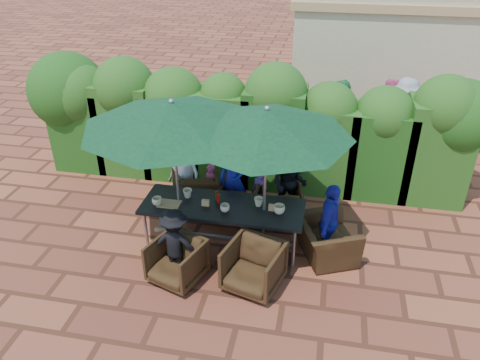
% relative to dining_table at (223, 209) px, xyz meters
% --- Properties ---
extents(ground, '(80.00, 80.00, 0.00)m').
position_rel_dining_table_xyz_m(ground, '(0.02, -0.06, -0.68)').
color(ground, brown).
rests_on(ground, ground).
extents(dining_table, '(2.57, 0.90, 0.75)m').
position_rel_dining_table_xyz_m(dining_table, '(0.00, 0.00, 0.00)').
color(dining_table, black).
rests_on(dining_table, ground).
extents(umbrella_left, '(2.75, 2.75, 2.46)m').
position_rel_dining_table_xyz_m(umbrella_left, '(-0.73, 0.02, 1.54)').
color(umbrella_left, gray).
rests_on(umbrella_left, ground).
extents(umbrella_right, '(2.52, 2.52, 2.46)m').
position_rel_dining_table_xyz_m(umbrella_right, '(0.66, 0.01, 1.54)').
color(umbrella_right, gray).
rests_on(umbrella_right, ground).
extents(chair_far_left, '(1.00, 0.97, 0.82)m').
position_rel_dining_table_xyz_m(chair_far_left, '(-0.75, 1.00, -0.27)').
color(chair_far_left, black).
rests_on(chair_far_left, ground).
extents(chair_far_mid, '(0.71, 0.66, 0.72)m').
position_rel_dining_table_xyz_m(chair_far_mid, '(0.10, 0.87, -0.32)').
color(chair_far_mid, black).
rests_on(chair_far_mid, ground).
extents(chair_far_right, '(0.82, 0.78, 0.71)m').
position_rel_dining_table_xyz_m(chair_far_right, '(0.85, 0.90, -0.32)').
color(chair_far_right, black).
rests_on(chair_far_right, ground).
extents(chair_near_left, '(0.89, 0.86, 0.73)m').
position_rel_dining_table_xyz_m(chair_near_left, '(-0.47, -0.97, -0.31)').
color(chair_near_left, black).
rests_on(chair_near_left, ground).
extents(chair_near_right, '(0.92, 0.89, 0.78)m').
position_rel_dining_table_xyz_m(chair_near_right, '(0.66, -0.90, -0.29)').
color(chair_near_right, black).
rests_on(chair_near_right, ground).
extents(chair_end_right, '(0.95, 1.12, 0.83)m').
position_rel_dining_table_xyz_m(chair_end_right, '(1.66, 0.01, -0.26)').
color(chair_end_right, black).
rests_on(chair_end_right, ground).
extents(adult_far_left, '(0.79, 0.65, 1.39)m').
position_rel_dining_table_xyz_m(adult_far_left, '(-0.94, 1.05, 0.02)').
color(adult_far_left, white).
rests_on(adult_far_left, ground).
extents(adult_far_mid, '(0.54, 0.46, 1.37)m').
position_rel_dining_table_xyz_m(adult_far_mid, '(-0.03, 0.94, 0.01)').
color(adult_far_mid, '#1C209A').
rests_on(adult_far_mid, ground).
extents(adult_far_right, '(0.69, 0.49, 1.33)m').
position_rel_dining_table_xyz_m(adult_far_right, '(0.95, 1.05, -0.01)').
color(adult_far_right, black).
rests_on(adult_far_right, ground).
extents(adult_near_left, '(0.72, 0.33, 1.12)m').
position_rel_dining_table_xyz_m(adult_near_left, '(-0.52, -0.86, -0.11)').
color(adult_near_left, black).
rests_on(adult_near_left, ground).
extents(adult_end_right, '(0.53, 0.83, 1.31)m').
position_rel_dining_table_xyz_m(adult_end_right, '(1.68, -0.01, -0.02)').
color(adult_end_right, '#1C209A').
rests_on(adult_end_right, ground).
extents(child_left, '(0.39, 0.35, 0.89)m').
position_rel_dining_table_xyz_m(child_left, '(-0.46, 1.04, -0.23)').
color(child_left, '#CA4778').
rests_on(child_left, ground).
extents(child_right, '(0.38, 0.34, 0.86)m').
position_rel_dining_table_xyz_m(child_right, '(0.44, 1.03, -0.25)').
color(child_right, '#78479A').
rests_on(child_right, ground).
extents(pedestrian_a, '(1.56, 1.05, 1.57)m').
position_rel_dining_table_xyz_m(pedestrian_a, '(1.77, 4.28, 0.11)').
color(pedestrian_a, '#238041').
rests_on(pedestrian_a, ground).
extents(pedestrian_b, '(0.78, 0.48, 1.62)m').
position_rel_dining_table_xyz_m(pedestrian_b, '(2.80, 4.41, 0.13)').
color(pedestrian_b, '#CA4778').
rests_on(pedestrian_b, ground).
extents(pedestrian_c, '(1.17, 1.09, 1.72)m').
position_rel_dining_table_xyz_m(pedestrian_c, '(3.14, 4.19, 0.18)').
color(pedestrian_c, gray).
rests_on(pedestrian_c, ground).
extents(cup_a, '(0.16, 0.16, 0.13)m').
position_rel_dining_table_xyz_m(cup_a, '(-1.02, -0.18, 0.14)').
color(cup_a, beige).
rests_on(cup_a, dining_table).
extents(cup_b, '(0.15, 0.15, 0.14)m').
position_rel_dining_table_xyz_m(cup_b, '(-0.61, 0.14, 0.15)').
color(cup_b, beige).
rests_on(cup_b, dining_table).
extents(cup_c, '(0.15, 0.15, 0.12)m').
position_rel_dining_table_xyz_m(cup_c, '(0.07, -0.15, 0.13)').
color(cup_c, beige).
rests_on(cup_c, dining_table).
extents(cup_d, '(0.15, 0.15, 0.14)m').
position_rel_dining_table_xyz_m(cup_d, '(0.56, 0.11, 0.14)').
color(cup_d, beige).
rests_on(cup_d, dining_table).
extents(cup_e, '(0.18, 0.18, 0.14)m').
position_rel_dining_table_xyz_m(cup_e, '(0.90, -0.04, 0.14)').
color(cup_e, beige).
rests_on(cup_e, dining_table).
extents(ketchup_bottle, '(0.04, 0.04, 0.17)m').
position_rel_dining_table_xyz_m(ketchup_bottle, '(-0.08, 0.05, 0.16)').
color(ketchup_bottle, '#B20C0A').
rests_on(ketchup_bottle, dining_table).
extents(sauce_bottle, '(0.04, 0.04, 0.17)m').
position_rel_dining_table_xyz_m(sauce_bottle, '(-0.12, 0.13, 0.16)').
color(sauce_bottle, '#4C230C').
rests_on(sauce_bottle, dining_table).
extents(serving_tray, '(0.35, 0.25, 0.02)m').
position_rel_dining_table_xyz_m(serving_tray, '(-0.84, -0.13, 0.08)').
color(serving_tray, tan).
rests_on(serving_tray, dining_table).
extents(number_block_left, '(0.12, 0.06, 0.10)m').
position_rel_dining_table_xyz_m(number_block_left, '(-0.26, -0.05, 0.12)').
color(number_block_left, tan).
rests_on(number_block_left, dining_table).
extents(number_block_right, '(0.12, 0.06, 0.10)m').
position_rel_dining_table_xyz_m(number_block_right, '(0.79, 0.01, 0.12)').
color(number_block_right, tan).
rests_on(number_block_right, dining_table).
extents(hedge_wall, '(9.10, 1.60, 2.45)m').
position_rel_dining_table_xyz_m(hedge_wall, '(-0.23, 2.26, 0.64)').
color(hedge_wall, '#1B3D10').
rests_on(hedge_wall, ground).
extents(building, '(6.20, 3.08, 3.20)m').
position_rel_dining_table_xyz_m(building, '(3.52, 6.93, 0.93)').
color(building, beige).
rests_on(building, ground).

